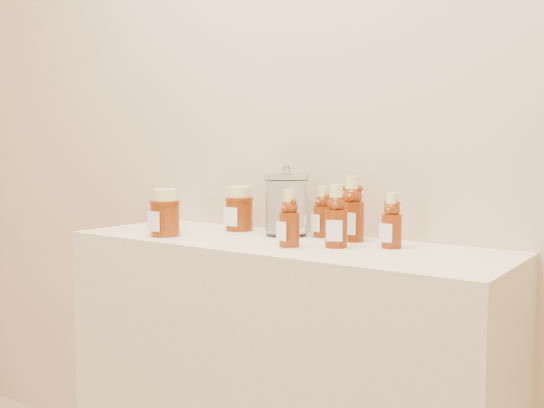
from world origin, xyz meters
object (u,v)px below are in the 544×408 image
Objects in this scene: bear_bottle_back_left at (323,208)px; bear_bottle_front_left at (289,215)px; display_table at (278,406)px; glass_canister at (286,202)px; honey_jar_left at (167,211)px.

bear_bottle_front_left is (0.02, -0.19, -0.00)m from bear_bottle_back_left.
display_table is 0.56m from glass_canister.
bear_bottle_front_left is 0.84× the size of glass_canister.
bear_bottle_back_left reaches higher than display_table.
glass_canister is (-0.10, -0.03, 0.02)m from bear_bottle_back_left.
bear_bottle_front_left is at bearing -53.45° from glass_canister.
honey_jar_left is at bearing -175.55° from display_table.
display_table is 9.91× the size of honey_jar_left.
bear_bottle_back_left is 0.11m from glass_canister.
glass_canister is at bearing -141.13° from bear_bottle_back_left.
display_table is 0.64m from honey_jar_left.
display_table is 7.55× the size of bear_bottle_front_left.
bear_bottle_front_left is at bearing -38.20° from display_table.
bear_bottle_back_left is at bearing 66.69° from display_table.
display_table is at bearing 3.11° from honey_jar_left.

